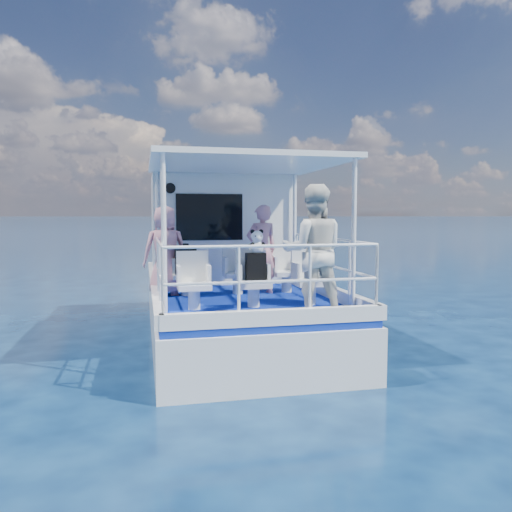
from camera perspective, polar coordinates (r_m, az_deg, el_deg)
The scene contains 20 objects.
ground at distance 8.86m, azimuth -1.84°, elevation -10.28°, with size 2000.00×2000.00×0.00m, color #071934.
hull at distance 9.81m, azimuth -2.95°, elevation -8.80°, with size 3.00×7.00×1.60m, color white.
deck at distance 9.65m, azimuth -2.98°, elevation -3.88°, with size 2.90×6.90×0.10m, color navy.
cabin at distance 10.83m, azimuth -4.17°, elevation 3.15°, with size 2.85×2.00×2.20m, color white.
canopy at distance 8.41m, azimuth -1.63°, elevation 10.51°, with size 3.00×3.20×0.08m, color white.
canopy_posts at distance 8.32m, azimuth -1.55°, elevation 2.71°, with size 2.77×2.97×2.20m.
railings at distance 8.04m, azimuth -1.09°, elevation -1.65°, with size 2.84×3.59×1.00m, color white, non-canonical shape.
seat_port_fwd at distance 8.72m, azimuth -7.93°, elevation -3.25°, with size 0.48×0.46×0.38m, color white.
seat_center_fwd at distance 8.84m, azimuth -2.10°, elevation -3.10°, with size 0.48×0.46×0.38m, color white.
seat_stbd_fwd at distance 9.05m, azimuth 3.52°, elevation -2.93°, with size 0.48×0.46×0.38m, color white.
seat_port_aft at distance 7.44m, azimuth -7.09°, elevation -4.61°, with size 0.48×0.46×0.38m, color white.
seat_center_aft at distance 7.58m, azimuth -0.28°, elevation -4.40°, with size 0.48×0.46×0.38m, color white.
seat_stbd_aft at distance 7.82m, azimuth 6.19°, elevation -4.15°, with size 0.48×0.46×0.38m, color white.
passenger_port_fwd at distance 8.75m, azimuth -10.32°, elevation 0.61°, with size 0.58×0.41×1.55m, color pink.
passenger_stbd_fwd at distance 8.80m, azimuth 0.64°, elevation 0.75°, with size 0.57×0.38×1.57m, color #C6808E.
passenger_stbd_aft at distance 6.75m, azimuth 6.55°, elevation 0.51°, with size 0.87×0.68×1.80m, color silver.
backpack_port at distance 8.58m, azimuth -8.04°, elevation -0.53°, with size 0.36×0.20×0.47m, color black.
backpack_center at distance 7.51m, azimuth -0.03°, elevation -1.33°, with size 0.29×0.17×0.44m, color black.
compact_camera at distance 8.57m, azimuth -8.05°, elevation 1.24°, with size 0.10×0.06×0.06m, color black.
panda at distance 7.47m, azimuth 0.10°, elevation 1.69°, with size 0.23×0.19×0.35m, color silver, non-canonical shape.
Camera 1 is at (-1.61, -8.41, 2.29)m, focal length 35.00 mm.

